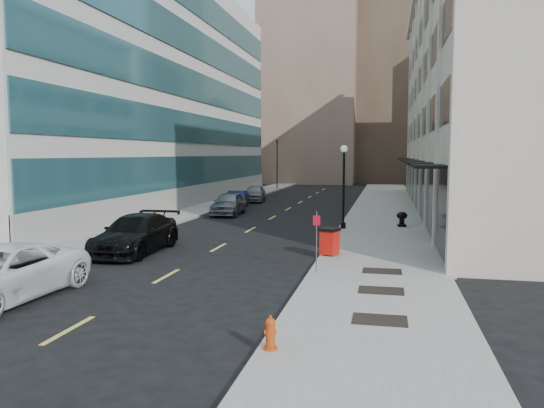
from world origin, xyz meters
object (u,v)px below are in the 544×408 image
at_px(car_black_pickup, 136,234).
at_px(lamppost, 344,179).
at_px(traffic_signal, 277,143).
at_px(car_grey_sedan, 255,193).
at_px(urn_planter, 402,218).
at_px(car_silver_sedan, 229,203).
at_px(sign_post, 317,233).
at_px(trash_bin, 330,241).
at_px(fire_hydrant, 270,333).
at_px(car_blue_sedan, 237,200).

height_order(car_black_pickup, lamppost, lamppost).
xyz_separation_m(traffic_signal, car_grey_sedan, (1.32, -16.44, -4.95)).
xyz_separation_m(car_black_pickup, car_grey_sedan, (-0.98, 25.56, -0.07)).
bearing_deg(car_black_pickup, lamppost, 44.70).
xyz_separation_m(traffic_signal, lamppost, (10.80, -33.29, -2.72)).
bearing_deg(urn_planter, car_silver_sedan, 158.22).
distance_m(car_black_pickup, car_grey_sedan, 25.58).
relative_size(sign_post, urn_planter, 2.57).
xyz_separation_m(car_black_pickup, trash_bin, (8.60, 0.46, -0.07)).
bearing_deg(car_black_pickup, car_grey_sedan, 91.20).
distance_m(trash_bin, sign_post, 3.56).
bearing_deg(traffic_signal, sign_post, -76.51).
relative_size(lamppost, urn_planter, 5.61).
relative_size(traffic_signal, fire_hydrant, 9.23).
xyz_separation_m(lamppost, sign_post, (-0.00, -11.72, -1.40)).
distance_m(traffic_signal, car_silver_sedan, 27.52).
relative_size(fire_hydrant, trash_bin, 0.65).
bearing_deg(sign_post, car_black_pickup, 171.99).
bearing_deg(fire_hydrant, car_grey_sedan, 91.64).
xyz_separation_m(car_grey_sedan, lamppost, (9.48, -16.85, 2.23)).
relative_size(car_grey_sedan, fire_hydrant, 5.98).
distance_m(traffic_signal, car_black_pickup, 42.34).
relative_size(traffic_signal, car_blue_sedan, 1.68).
height_order(traffic_signal, car_silver_sedan, traffic_signal).
xyz_separation_m(car_blue_sedan, car_grey_sedan, (0.09, 5.70, 0.08)).
distance_m(car_silver_sedan, lamppost, 11.00).
height_order(traffic_signal, lamppost, traffic_signal).
distance_m(car_silver_sedan, trash_bin, 17.03).
relative_size(car_silver_sedan, fire_hydrant, 6.43).
relative_size(car_blue_sedan, sign_post, 1.87).
xyz_separation_m(trash_bin, sign_post, (-0.10, -3.47, 0.82)).
distance_m(car_grey_sedan, trash_bin, 26.87).
height_order(traffic_signal, car_black_pickup, traffic_signal).
height_order(trash_bin, sign_post, sign_post).
bearing_deg(urn_planter, fire_hydrant, -99.02).
relative_size(lamppost, sign_post, 2.18).
height_order(car_blue_sedan, fire_hydrant, car_blue_sedan).
bearing_deg(trash_bin, sign_post, -70.28).
bearing_deg(trash_bin, car_black_pickup, -155.57).
height_order(fire_hydrant, sign_post, sign_post).
bearing_deg(car_blue_sedan, trash_bin, -69.20).
height_order(car_blue_sedan, sign_post, sign_post).
distance_m(lamppost, urn_planter, 4.30).
distance_m(trash_bin, lamppost, 8.54).
bearing_deg(traffic_signal, car_grey_sedan, -85.40).
relative_size(fire_hydrant, urn_planter, 0.88).
bearing_deg(car_blue_sedan, fire_hydrant, -78.24).
bearing_deg(car_black_pickup, sign_post, -20.48).
height_order(fire_hydrant, trash_bin, trash_bin).
bearing_deg(traffic_signal, urn_planter, -66.10).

